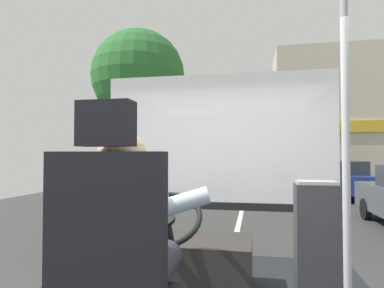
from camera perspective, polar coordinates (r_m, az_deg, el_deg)
The scene contains 12 objects.
ground at distance 10.88m, azimuth 8.84°, elevation -10.91°, with size 18.00×44.00×0.06m.
driver_seat at distance 1.52m, azimuth -13.17°, elevation -22.34°, with size 0.48×0.48×1.28m.
bus_driver at distance 1.59m, azimuth -11.19°, elevation -15.71°, with size 0.73×0.58×0.75m.
steering_console at distance 2.75m, azimuth -1.87°, elevation -19.83°, with size 1.10×1.00×0.81m.
handrail_pole at distance 2.05m, azimuth 25.29°, elevation -2.25°, with size 0.04×0.04×2.09m.
fare_box at distance 2.41m, azimuth 20.98°, elevation -16.71°, with size 0.27×0.21×0.89m.
windshield_panel at distance 3.57m, azimuth 4.45°, elevation -2.13°, with size 2.50×0.08×1.48m.
street_tree at distance 12.08m, azimuth -9.33°, elevation 11.50°, with size 3.31×3.31×6.15m.
shop_building at distance 21.33m, azimuth 27.30°, elevation 4.14°, with size 9.62×4.32×7.65m.
parked_car_blue at distance 14.29m, azimuth 24.41°, elevation -5.49°, with size 1.78×4.06×1.44m.
parked_car_black at distance 18.85m, azimuth 22.24°, elevation -4.87°, with size 1.79×4.43×1.24m.
parked_car_red at distance 25.21m, azimuth 18.38°, elevation -3.86°, with size 1.84×4.02×1.44m.
Camera 1 is at (0.40, -1.93, 1.72)m, focal length 30.55 mm.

